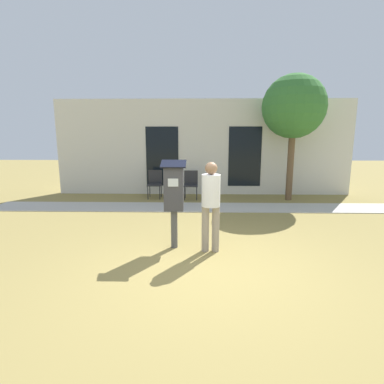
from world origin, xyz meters
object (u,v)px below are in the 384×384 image
(parking_meter, at_px, (174,193))
(person_standing, at_px, (211,200))
(outdoor_chair_middle, at_px, (191,182))
(outdoor_chair_left, at_px, (155,182))

(parking_meter, relative_size, person_standing, 1.01)
(parking_meter, xyz_separation_m, outdoor_chair_middle, (0.18, 4.29, -0.49))
(outdoor_chair_middle, bearing_deg, outdoor_chair_left, 150.30)
(parking_meter, bearing_deg, outdoor_chair_left, 102.73)
(person_standing, distance_m, outdoor_chair_middle, 4.50)
(person_standing, relative_size, outdoor_chair_left, 1.76)
(person_standing, height_order, outdoor_chair_middle, person_standing)
(outdoor_chair_left, relative_size, outdoor_chair_middle, 1.00)
(outdoor_chair_left, height_order, outdoor_chair_middle, same)
(person_standing, height_order, outdoor_chair_left, person_standing)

